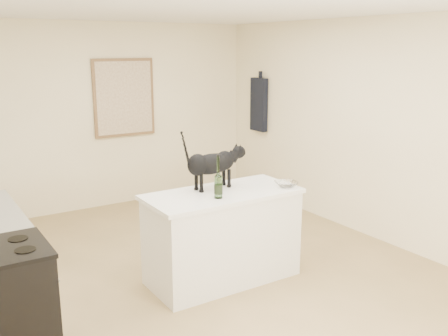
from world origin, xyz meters
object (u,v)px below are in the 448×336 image
Objects in this scene: black_cat at (212,167)px; wine_bottle at (218,179)px; stove at (7,311)px; glass_bowl at (286,184)px.

black_cat reaches higher than wine_bottle.
black_cat is (2.03, 0.55, 0.67)m from stove.
stove is at bearing -165.77° from black_cat.
black_cat is at bearing 69.43° from wine_bottle.
glass_bowl is (0.77, -0.04, -0.15)m from wine_bottle.
wine_bottle reaches higher than glass_bowl.
wine_bottle is (1.91, 0.26, 0.63)m from stove.
stove is 2.73m from glass_bowl.
stove is at bearing -172.39° from wine_bottle.
glass_bowl is (0.65, -0.34, -0.20)m from black_cat.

